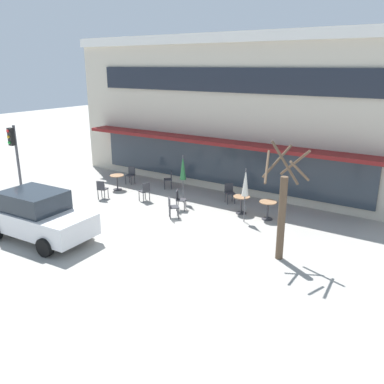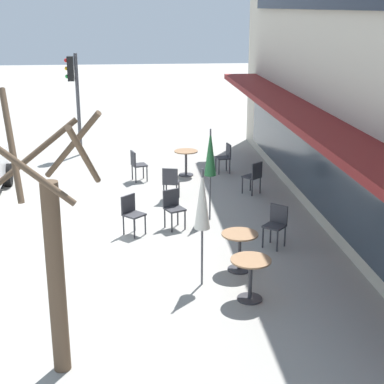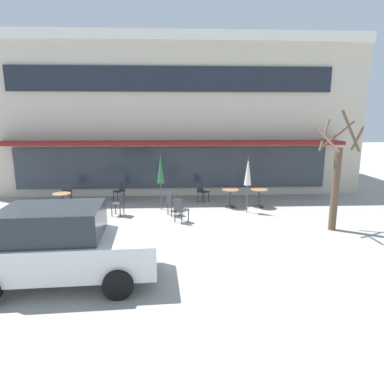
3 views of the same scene
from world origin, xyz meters
TOP-DOWN VIEW (x-y plane):
  - ground_plane at (0.00, 0.00)m, footprint 80.00×80.00m
  - building_facade at (0.00, 9.97)m, footprint 18.15×9.10m
  - cafe_table_near_wall at (3.61, 3.66)m, footprint 0.70×0.70m
  - cafe_table_streetside at (2.41, 3.68)m, footprint 0.70×0.70m
  - cafe_table_by_tree at (-4.32, 3.26)m, footprint 0.70×0.70m
  - patio_umbrella_green_folded at (-0.44, 3.48)m, footprint 0.28×0.28m
  - patio_umbrella_cream_folded at (2.95, 2.90)m, footprint 0.28×0.28m
  - cafe_chair_0 at (-1.99, 2.65)m, footprint 0.49×0.49m
  - cafe_chair_1 at (0.00, 2.58)m, footprint 0.53×0.53m
  - cafe_chair_2 at (0.30, 1.64)m, footprint 0.57×0.57m
  - cafe_chair_3 at (-4.50, 4.47)m, footprint 0.46×0.46m
  - cafe_chair_4 at (1.30, 4.66)m, footprint 0.56×0.56m
  - cafe_chair_5 at (-2.30, 4.91)m, footprint 0.56×0.56m
  - cafe_chair_6 at (-3.87, 1.79)m, footprint 0.50×0.50m
  - parked_sedan at (-2.44, -2.68)m, footprint 4.30×2.21m
  - street_tree at (5.35, 0.65)m, footprint 1.41×1.45m
  - traffic_light_pole at (-7.29, -0.20)m, footprint 0.26×0.44m

SIDE VIEW (x-z plane):
  - ground_plane at x=0.00m, z-range 0.00..0.00m
  - cafe_table_near_wall at x=3.61m, z-range 0.14..0.90m
  - cafe_table_streetside at x=2.41m, z-range 0.14..0.90m
  - cafe_table_by_tree at x=-4.32m, z-range 0.14..0.90m
  - cafe_chair_0 at x=-1.99m, z-range 0.08..0.97m
  - cafe_chair_1 at x=0.00m, z-range 0.08..0.97m
  - cafe_chair_2 at x=0.30m, z-range 0.08..0.97m
  - cafe_chair_3 at x=-4.50m, z-range 0.08..0.97m
  - cafe_chair_4 at x=1.30m, z-range 0.08..0.97m
  - cafe_chair_5 at x=-2.30m, z-range 0.08..0.97m
  - cafe_chair_6 at x=-3.87m, z-range 0.08..0.97m
  - parked_sedan at x=-2.44m, z-range 0.00..1.76m
  - patio_umbrella_green_folded at x=-0.44m, z-range 0.53..2.73m
  - patio_umbrella_cream_folded at x=2.95m, z-range 0.53..2.73m
  - street_tree at x=5.35m, z-range -0.21..3.70m
  - traffic_light_pole at x=-7.29m, z-range 0.60..4.00m
  - building_facade at x=0.00m, z-range 0.00..7.42m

